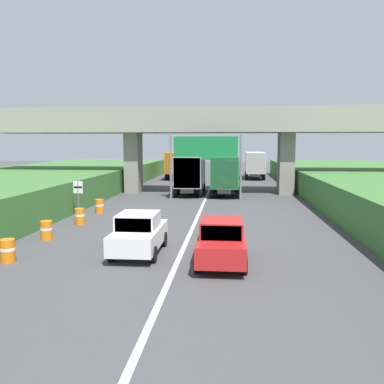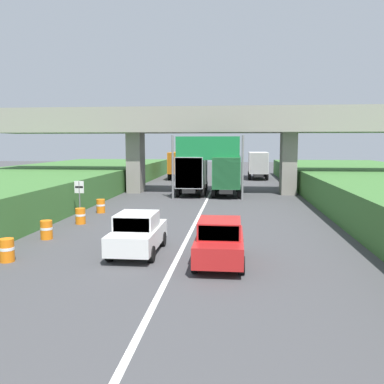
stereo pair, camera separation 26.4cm
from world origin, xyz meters
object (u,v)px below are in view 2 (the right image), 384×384
(construction_barrel_2, at_px, (7,250))
(construction_barrel_3, at_px, (46,230))
(truck_blue, at_px, (258,164))
(truck_orange, at_px, (180,164))
(truck_silver, at_px, (193,173))
(car_red, at_px, (220,241))
(construction_barrel_4, at_px, (80,216))
(speed_limit_sign, at_px, (79,193))
(truck_green, at_px, (227,173))
(car_white, at_px, (138,233))
(construction_barrel_5, at_px, (101,206))
(overhead_highway_sign, at_px, (207,152))

(construction_barrel_2, bearing_deg, construction_barrel_3, 92.85)
(truck_blue, height_order, truck_orange, same)
(truck_silver, distance_m, car_red, 21.71)
(construction_barrel_2, bearing_deg, construction_barrel_4, 89.71)
(car_red, xyz_separation_m, construction_barrel_3, (-8.38, 3.17, -0.40))
(speed_limit_sign, height_order, truck_silver, truck_silver)
(truck_green, bearing_deg, truck_silver, 175.53)
(construction_barrel_3, bearing_deg, speed_limit_sign, 96.69)
(truck_orange, xyz_separation_m, car_white, (3.07, -36.33, -1.08))
(truck_silver, height_order, construction_barrel_5, truck_silver)
(speed_limit_sign, relative_size, truck_green, 0.31)
(truck_green, xyz_separation_m, construction_barrel_4, (-8.00, -14.25, -1.47))
(car_red, height_order, construction_barrel_4, car_red)
(truck_silver, height_order, truck_blue, same)
(construction_barrel_2, bearing_deg, overhead_highway_sign, 70.90)
(construction_barrel_3, height_order, construction_barrel_5, same)
(construction_barrel_2, height_order, construction_barrel_4, same)
(truck_silver, xyz_separation_m, construction_barrel_2, (-4.97, -22.05, -1.47))
(overhead_highway_sign, xyz_separation_m, car_red, (1.70, -18.14, -2.98))
(construction_barrel_4, bearing_deg, overhead_highway_sign, 60.02)
(construction_barrel_2, height_order, construction_barrel_5, same)
(speed_limit_sign, xyz_separation_m, construction_barrel_2, (0.91, -9.92, -1.02))
(truck_silver, relative_size, construction_barrel_4, 8.11)
(car_white, distance_m, construction_barrel_3, 5.37)
(truck_silver, xyz_separation_m, construction_barrel_5, (-5.00, -10.71, -1.47))
(truck_blue, relative_size, construction_barrel_3, 8.11)
(truck_orange, bearing_deg, speed_limit_sign, -95.27)
(construction_barrel_3, height_order, construction_barrel_4, same)
(construction_barrel_3, bearing_deg, car_white, -22.65)
(truck_silver, xyz_separation_m, construction_barrel_3, (-5.16, -18.27, -1.47))
(truck_silver, distance_m, truck_orange, 16.33)
(speed_limit_sign, xyz_separation_m, car_white, (5.67, -8.21, -0.62))
(truck_silver, xyz_separation_m, truck_green, (3.07, -0.24, 0.00))
(truck_orange, relative_size, car_red, 1.78)
(overhead_highway_sign, bearing_deg, speed_limit_sign, -129.99)
(overhead_highway_sign, distance_m, construction_barrel_5, 10.43)
(truck_blue, relative_size, car_white, 1.78)
(overhead_highway_sign, relative_size, construction_barrel_5, 6.53)
(overhead_highway_sign, height_order, truck_silver, overhead_highway_sign)
(speed_limit_sign, bearing_deg, car_white, -55.38)
(truck_orange, height_order, car_white, truck_orange)
(truck_blue, height_order, car_red, truck_blue)
(truck_blue, xyz_separation_m, construction_barrel_4, (-11.58, -31.56, -1.47))
(truck_silver, xyz_separation_m, truck_blue, (6.65, 17.07, 0.00))
(car_white, distance_m, construction_barrel_4, 7.52)
(car_white, relative_size, construction_barrel_2, 4.56)
(construction_barrel_5, bearing_deg, overhead_highway_sign, 48.62)
(truck_orange, height_order, construction_barrel_2, truck_orange)
(truck_green, xyz_separation_m, construction_barrel_5, (-8.07, -10.47, -1.47))
(construction_barrel_4, bearing_deg, truck_silver, 71.21)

